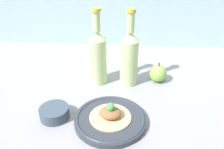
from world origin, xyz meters
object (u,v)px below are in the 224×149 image
Objects in this scene: plated_food at (110,114)px; cider_bottle_right at (129,57)px; cider_bottle_left at (98,56)px; apple at (158,73)px; plate at (110,119)px; dipping_bowl at (55,113)px.

plated_food is 26.31cm from cider_bottle_right.
cider_bottle_left is 12.52cm from cider_bottle_right.
cider_bottle_right is 15.09cm from apple.
plate is 18.68cm from dipping_bowl.
plated_food is 0.44× the size of cider_bottle_left.
apple reaches higher than dipping_bowl.
plated_food reaches higher than plate.
cider_bottle_right is at bearing 0.00° from cider_bottle_left.
apple is at bearing 6.04° from cider_bottle_left.
cider_bottle_right reaches higher than plated_food.
cider_bottle_right reaches higher than apple.
apple is (24.80, 2.62, -8.37)cm from cider_bottle_left.
plated_food is 1.39× the size of dipping_bowl.
cider_bottle_left is at bearing 64.02° from dipping_bowl.
cider_bottle_left reaches higher than plated_food.
cider_bottle_left reaches higher than plate.
plate is 2.69× the size of apple.
dipping_bowl is (-11.48, -23.55, -10.13)cm from cider_bottle_left.
plate is at bearing -73.52° from cider_bottle_left.
cider_bottle_right is (5.35, 24.26, 8.67)cm from plated_food.
plate is at bearing -123.25° from apple.
apple is (17.63, 26.88, 2.50)cm from plate.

